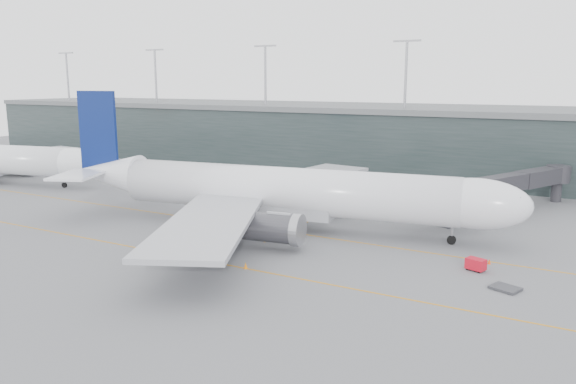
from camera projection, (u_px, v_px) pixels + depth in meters
The scene contains 17 objects.
ground at pixel (271, 222), 84.78m from camera, with size 320.00×320.00×0.00m, color #5C5B60.
taxiline_a at pixel (256, 227), 81.35m from camera, with size 160.00×0.25×0.02m, color #C07B12.
taxiline_b at pixel (186, 257), 67.63m from camera, with size 160.00×0.25×0.02m, color #C07B12.
taxiline_lead_main at pixel (353, 201), 99.53m from camera, with size 0.25×60.00×0.02m, color #C07B12.
taxiline_lead_adj at pixel (50, 168), 137.71m from camera, with size 0.25×60.00×0.02m, color #C07B12.
terminal at pixel (396, 138), 133.02m from camera, with size 240.00×36.00×29.00m.
main_aircraft at pixel (281, 191), 80.06m from camera, with size 69.02×64.23×19.38m.
jet_bridge at pixel (488, 182), 90.58m from camera, with size 20.60×43.03×6.44m.
gse_cart at pixel (476, 264), 62.65m from camera, with size 2.35×1.87×1.39m.
baggage_dolly at pixel (505, 288), 57.01m from camera, with size 2.73×2.18×0.27m, color #313236.
uld_a at pixel (281, 199), 96.33m from camera, with size 2.61×2.30×2.01m.
uld_b at pixel (296, 200), 95.11m from camera, with size 2.40×2.04×1.97m.
uld_c at pixel (296, 203), 93.36m from camera, with size 1.99×1.68×1.65m.
cone_nose at pixel (489, 261), 65.01m from camera, with size 0.39×0.39×0.62m, color #F3470D.
cone_wing_stbd at pixel (246, 266), 63.39m from camera, with size 0.46×0.46×0.74m, color orange.
cone_wing_port at pixel (354, 213), 89.07m from camera, with size 0.41×0.41×0.65m, color #CD650B.
cone_tail at pixel (178, 231), 77.92m from camera, with size 0.46×0.46×0.73m, color orange.
Camera 1 is at (42.33, -70.63, 20.81)m, focal length 35.00 mm.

